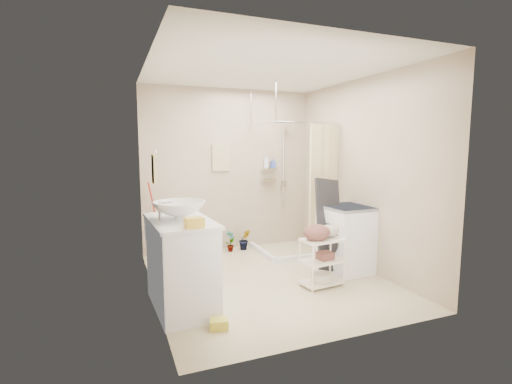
% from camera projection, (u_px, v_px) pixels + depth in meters
% --- Properties ---
extents(floor, '(3.20, 3.20, 0.00)m').
position_uv_depth(floor, '(268.00, 279.00, 4.72)').
color(floor, beige).
rests_on(floor, ground).
extents(ceiling, '(2.80, 3.20, 0.04)m').
position_uv_depth(ceiling, '(269.00, 69.00, 4.40)').
color(ceiling, silver).
rests_on(ceiling, ground).
extents(wall_back, '(2.80, 0.04, 2.60)m').
position_uv_depth(wall_back, '(229.00, 170.00, 6.04)').
color(wall_back, '#B8A78F').
rests_on(wall_back, ground).
extents(wall_front, '(2.80, 0.04, 2.60)m').
position_uv_depth(wall_front, '(344.00, 193.00, 3.08)').
color(wall_front, '#B8A78F').
rests_on(wall_front, ground).
extents(wall_left, '(0.04, 3.20, 2.60)m').
position_uv_depth(wall_left, '(151.00, 182.00, 4.05)').
color(wall_left, '#B8A78F').
rests_on(wall_left, ground).
extents(wall_right, '(0.04, 3.20, 2.60)m').
position_uv_depth(wall_right, '(362.00, 175.00, 5.07)').
color(wall_right, '#B8A78F').
rests_on(wall_right, ground).
extents(vanity, '(0.65, 1.10, 0.94)m').
position_uv_depth(vanity, '(181.00, 264.00, 3.86)').
color(vanity, silver).
rests_on(vanity, ground).
extents(sink, '(0.64, 0.64, 0.18)m').
position_uv_depth(sink, '(179.00, 210.00, 3.81)').
color(sink, silver).
rests_on(sink, vanity).
extents(counter_basket, '(0.18, 0.15, 0.09)m').
position_uv_depth(counter_basket, '(194.00, 223.00, 3.42)').
color(counter_basket, gold).
rests_on(counter_basket, vanity).
extents(floor_basket, '(0.28, 0.23, 0.13)m').
position_uv_depth(floor_basket, '(219.00, 322.00, 3.43)').
color(floor_basket, yellow).
rests_on(floor_basket, ground).
extents(toilet, '(0.76, 0.43, 0.77)m').
position_uv_depth(toilet, '(175.00, 244.00, 4.97)').
color(toilet, silver).
rests_on(toilet, ground).
extents(mop, '(0.13, 0.13, 1.16)m').
position_uv_depth(mop, '(154.00, 220.00, 5.56)').
color(mop, '#B0221B').
rests_on(mop, ground).
extents(potted_plant_a, '(0.22, 0.21, 0.35)m').
position_uv_depth(potted_plant_a, '(230.00, 241.00, 5.95)').
color(potted_plant_a, '#994B30').
rests_on(potted_plant_a, ground).
extents(potted_plant_b, '(0.20, 0.17, 0.34)m').
position_uv_depth(potted_plant_b, '(245.00, 239.00, 6.06)').
color(potted_plant_b, '#99572F').
rests_on(potted_plant_b, ground).
extents(hanging_towel, '(0.28, 0.03, 0.42)m').
position_uv_depth(hanging_towel, '(221.00, 158.00, 5.94)').
color(hanging_towel, '#C8BC8B').
rests_on(hanging_towel, wall_back).
extents(towel_ring, '(0.04, 0.22, 0.34)m').
position_uv_depth(towel_ring, '(154.00, 167.00, 3.85)').
color(towel_ring, beige).
rests_on(towel_ring, wall_left).
extents(tp_holder, '(0.08, 0.12, 0.14)m').
position_uv_depth(tp_holder, '(156.00, 232.00, 4.19)').
color(tp_holder, silver).
rests_on(tp_holder, wall_left).
extents(shower, '(1.10, 1.10, 2.10)m').
position_uv_depth(shower, '(291.00, 187.00, 5.87)').
color(shower, silver).
rests_on(shower, ground).
extents(shampoo_bottle_a, '(0.10, 0.10, 0.22)m').
position_uv_depth(shampoo_bottle_a, '(266.00, 161.00, 6.19)').
color(shampoo_bottle_a, silver).
rests_on(shampoo_bottle_a, shower).
extents(shampoo_bottle_b, '(0.09, 0.09, 0.17)m').
position_uv_depth(shampoo_bottle_b, '(273.00, 163.00, 6.21)').
color(shampoo_bottle_b, '#33499E').
rests_on(shampoo_bottle_b, shower).
extents(washing_machine, '(0.64, 0.66, 0.89)m').
position_uv_depth(washing_machine, '(347.00, 238.00, 5.01)').
color(washing_machine, white).
rests_on(washing_machine, ground).
extents(laundry_rack, '(0.54, 0.36, 0.70)m').
position_uv_depth(laundry_rack, '(322.00, 258.00, 4.47)').
color(laundry_rack, white).
rests_on(laundry_rack, ground).
extents(ironing_board, '(0.37, 0.13, 1.29)m').
position_uv_depth(ironing_board, '(329.00, 224.00, 4.96)').
color(ironing_board, black).
rests_on(ironing_board, ground).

